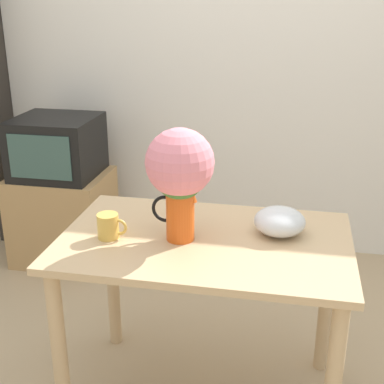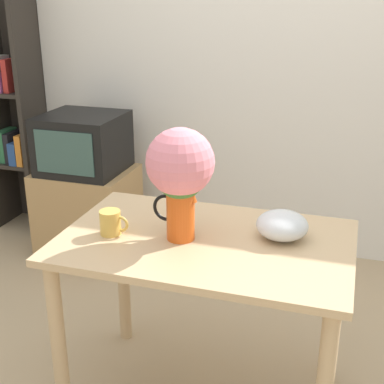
% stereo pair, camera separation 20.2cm
% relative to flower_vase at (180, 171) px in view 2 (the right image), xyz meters
% --- Properties ---
extents(wall_back, '(8.00, 0.05, 2.60)m').
position_rel_flower_vase_xyz_m(wall_back, '(0.06, 1.64, 0.24)').
color(wall_back, silver).
rests_on(wall_back, ground_plane).
extents(table, '(1.15, 0.74, 0.78)m').
position_rel_flower_vase_xyz_m(table, '(0.09, 0.03, -0.41)').
color(table, tan).
rests_on(table, ground_plane).
extents(flower_vase, '(0.26, 0.26, 0.45)m').
position_rel_flower_vase_xyz_m(flower_vase, '(0.00, 0.00, 0.00)').
color(flower_vase, '#E05619').
rests_on(flower_vase, table).
extents(coffee_mug, '(0.12, 0.08, 0.10)m').
position_rel_flower_vase_xyz_m(coffee_mug, '(-0.28, -0.05, -0.23)').
color(coffee_mug, gold).
rests_on(coffee_mug, table).
extents(white_bowl, '(0.21, 0.21, 0.11)m').
position_rel_flower_vase_xyz_m(white_bowl, '(0.38, 0.12, -0.23)').
color(white_bowl, silver).
rests_on(white_bowl, table).
extents(tv_stand, '(0.60, 0.50, 0.59)m').
position_rel_flower_vase_xyz_m(tv_stand, '(-1.05, 1.16, -0.77)').
color(tv_stand, tan).
rests_on(tv_stand, ground_plane).
extents(tv_set, '(0.50, 0.48, 0.37)m').
position_rel_flower_vase_xyz_m(tv_set, '(-1.05, 1.16, -0.29)').
color(tv_set, black).
rests_on(tv_set, tv_stand).
extents(bookshelf, '(0.35, 0.32, 1.75)m').
position_rel_flower_vase_xyz_m(bookshelf, '(-1.77, 1.47, -0.21)').
color(bookshelf, '#2D2823').
rests_on(bookshelf, ground_plane).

